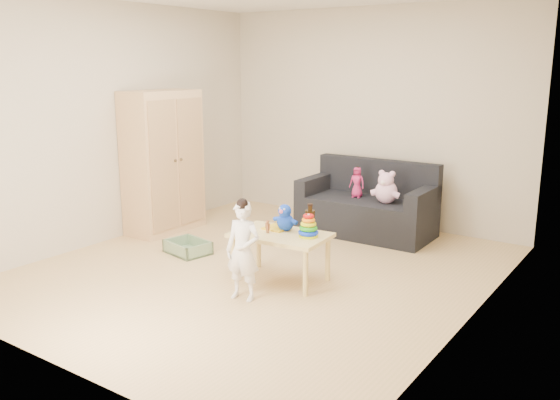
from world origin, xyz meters
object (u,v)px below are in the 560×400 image
Objects in this scene: sofa at (366,216)px; play_table at (280,257)px; wardrobe at (163,162)px; toddler at (243,252)px.

play_table is at bearing -89.37° from sofa.
wardrobe is 2.39m from toddler.
sofa is (2.03, 1.20, -0.61)m from wardrobe.
sofa is 1.80m from play_table.
play_table reaches higher than sofa.
sofa is at bearing 81.54° from toddler.
toddler reaches higher than sofa.
toddler is at bearing -28.71° from wardrobe.
sofa is at bearing 30.55° from wardrobe.
sofa is 2.34m from toddler.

